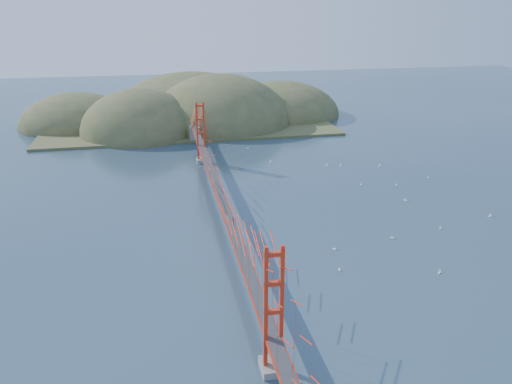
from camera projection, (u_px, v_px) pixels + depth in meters
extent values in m
plane|color=#2C4559|center=(223.00, 225.00, 69.65)|extent=(320.00, 320.00, 0.00)
cube|color=gray|center=(272.00, 366.00, 42.05)|extent=(2.00, 2.40, 0.70)
cube|color=gray|center=(202.00, 160.00, 96.99)|extent=(2.00, 2.40, 0.70)
cube|color=red|center=(223.00, 203.00, 68.47)|extent=(1.40, 92.00, 0.16)
cube|color=red|center=(223.00, 204.00, 68.54)|extent=(1.33, 92.00, 0.24)
cube|color=#38383A|center=(223.00, 202.00, 68.44)|extent=(1.19, 92.00, 0.03)
cube|color=gray|center=(194.00, 134.00, 111.19)|extent=(2.20, 2.60, 3.30)
cube|color=brown|center=(189.00, 122.00, 128.17)|extent=(70.00, 40.00, 0.60)
ellipsoid|color=brown|center=(141.00, 133.00, 118.70)|extent=(28.00, 28.00, 21.00)
ellipsoid|color=brown|center=(221.00, 124.00, 127.91)|extent=(36.00, 36.00, 25.00)
ellipsoid|color=brown|center=(281.00, 114.00, 138.59)|extent=(32.00, 32.00, 18.00)
ellipsoid|color=brown|center=(77.00, 125.00, 126.71)|extent=(28.00, 28.00, 16.00)
ellipsoid|color=brown|center=(192.00, 112.00, 141.45)|extent=(44.00, 44.00, 22.00)
cube|color=white|center=(340.00, 270.00, 57.85)|extent=(0.23, 0.49, 0.09)
cylinder|color=white|center=(340.00, 268.00, 57.76)|extent=(0.01, 0.01, 0.52)
cube|color=white|center=(341.00, 166.00, 94.80)|extent=(0.20, 0.51, 0.09)
cylinder|color=white|center=(341.00, 164.00, 94.71)|extent=(0.01, 0.01, 0.54)
cube|color=white|center=(396.00, 185.00, 84.53)|extent=(0.31, 0.54, 0.09)
cylinder|color=white|center=(397.00, 184.00, 84.43)|extent=(0.01, 0.01, 0.56)
cube|color=white|center=(406.00, 200.00, 78.12)|extent=(0.47, 0.61, 0.11)
cylinder|color=white|center=(406.00, 198.00, 78.01)|extent=(0.02, 0.02, 0.65)
cube|color=white|center=(334.00, 249.00, 62.73)|extent=(0.38, 0.53, 0.09)
cylinder|color=white|center=(334.00, 247.00, 62.63)|extent=(0.01, 0.01, 0.56)
cube|color=white|center=(440.00, 228.00, 68.40)|extent=(0.42, 0.51, 0.09)
cylinder|color=white|center=(441.00, 227.00, 68.30)|extent=(0.01, 0.01, 0.55)
cube|color=white|center=(379.00, 166.00, 94.34)|extent=(0.65, 0.46, 0.11)
cylinder|color=white|center=(380.00, 165.00, 94.22)|extent=(0.02, 0.02, 0.68)
cube|color=white|center=(327.00, 166.00, 94.70)|extent=(0.62, 0.23, 0.11)
cylinder|color=white|center=(327.00, 164.00, 94.58)|extent=(0.02, 0.02, 0.66)
cube|color=white|center=(392.00, 238.00, 65.66)|extent=(0.55, 0.48, 0.10)
cylinder|color=white|center=(392.00, 236.00, 65.55)|extent=(0.02, 0.02, 0.60)
cube|color=white|center=(361.00, 185.00, 84.74)|extent=(0.43, 0.45, 0.09)
cylinder|color=white|center=(361.00, 183.00, 84.64)|extent=(0.01, 0.01, 0.51)
cube|color=white|center=(271.00, 162.00, 96.72)|extent=(0.60, 0.36, 0.10)
cylinder|color=white|center=(271.00, 161.00, 96.61)|extent=(0.02, 0.02, 0.62)
cube|color=white|center=(490.00, 216.00, 72.25)|extent=(0.58, 0.28, 0.10)
cylinder|color=white|center=(490.00, 214.00, 72.15)|extent=(0.02, 0.02, 0.60)
cube|color=white|center=(248.00, 148.00, 106.26)|extent=(0.51, 0.27, 0.09)
cylinder|color=white|center=(248.00, 147.00, 106.16)|extent=(0.01, 0.01, 0.53)
cube|color=white|center=(428.00, 178.00, 88.10)|extent=(0.47, 0.48, 0.09)
cylinder|color=white|center=(428.00, 176.00, 88.00)|extent=(0.01, 0.01, 0.55)
cube|color=white|center=(439.00, 273.00, 57.16)|extent=(0.55, 0.48, 0.10)
cylinder|color=white|center=(440.00, 271.00, 57.05)|extent=(0.02, 0.02, 0.60)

